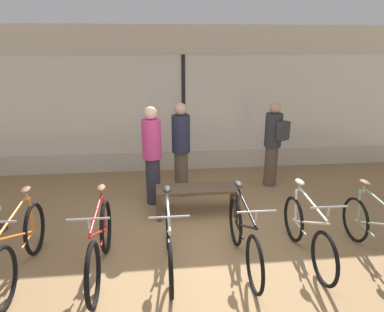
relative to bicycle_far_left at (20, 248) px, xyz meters
The scene contains 12 objects.
ground_plane 2.39m from the bicycle_far_left, ahead, with size 24.00×24.00×0.00m, color #99754C.
shop_back_wall 4.52m from the bicycle_far_left, 57.25° to the left, with size 12.00×0.08×3.20m.
bicycle_far_left is the anchor object (origin of this frame).
bicycle_left 0.99m from the bicycle_far_left, ahead, with size 0.46×1.81×1.06m.
bicycle_center_left 1.86m from the bicycle_far_left, ahead, with size 0.46×1.65×1.01m.
bicycle_center_right 2.86m from the bicycle_far_left, ahead, with size 0.46×1.73×1.04m.
bicycle_right 3.74m from the bicycle_far_left, ahead, with size 0.46×1.68×1.02m.
bicycle_far_right 4.66m from the bicycle_far_left, ahead, with size 0.46×1.72×1.02m.
display_bench 2.78m from the bicycle_far_left, 30.30° to the left, with size 1.40×0.44×0.50m.
customer_near_rack 2.60m from the bicycle_far_left, 49.51° to the left, with size 0.43×0.43×1.81m.
customer_by_window 3.18m from the bicycle_far_left, 45.66° to the left, with size 0.48×0.48×1.81m.
customer_mid_floor 4.82m from the bicycle_far_left, 31.71° to the left, with size 0.50×0.56×1.73m.
Camera 1 is at (-0.58, -4.11, 2.86)m, focal length 32.00 mm.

